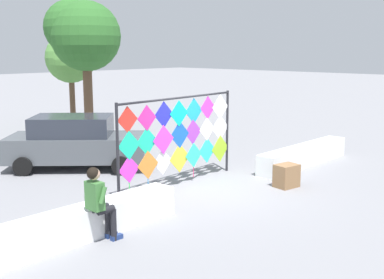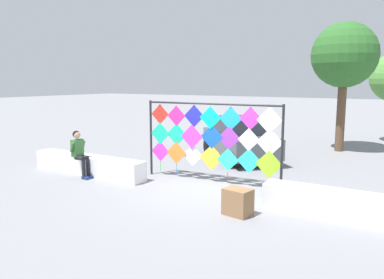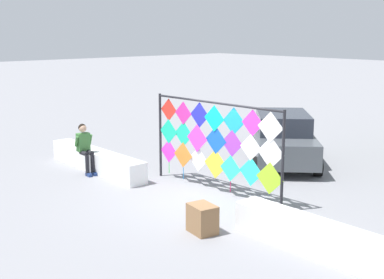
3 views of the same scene
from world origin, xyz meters
TOP-DOWN VIEW (x-y plane):
  - ground at (0.00, 0.00)m, footprint 120.00×120.00m
  - plaza_ledge_left at (-4.03, -0.32)m, footprint 4.26×0.59m
  - plaza_ledge_right at (4.03, -0.32)m, footprint 4.26×0.59m
  - kite_display_rack at (-0.20, 0.85)m, footprint 4.24×0.28m
  - seated_vendor at (-3.93, -0.74)m, footprint 0.65×0.52m
  - parked_car at (-0.95, 4.46)m, footprint 4.08×4.10m
  - cardboard_box_large at (1.57, -1.24)m, footprint 0.65×0.54m
  - tree_broadleaf at (1.99, 8.29)m, footprint 2.67×2.95m

SIDE VIEW (x-z plane):
  - ground at x=0.00m, z-range 0.00..0.00m
  - cardboard_box_large at x=1.57m, z-range 0.00..0.59m
  - plaza_ledge_left at x=-4.03m, z-range 0.00..0.60m
  - plaza_ledge_right at x=4.03m, z-range 0.00..0.60m
  - parked_car at x=-0.95m, z-range 0.01..1.58m
  - seated_vendor at x=-3.93m, z-range 0.12..1.57m
  - kite_display_rack at x=-0.20m, z-range 0.23..2.59m
  - tree_broadleaf at x=1.99m, z-range 1.38..6.78m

